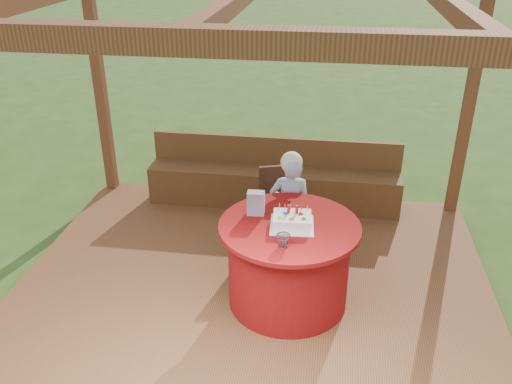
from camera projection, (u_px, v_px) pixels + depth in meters
ground at (252, 296)px, 5.20m from camera, size 60.00×60.00×0.00m
deck at (252, 291)px, 5.17m from camera, size 4.50×4.00×0.12m
pergola at (251, 42)px, 4.12m from camera, size 4.50×4.00×2.72m
bench at (273, 184)px, 6.55m from camera, size 3.00×0.42×0.80m
table at (288, 263)px, 4.78m from camera, size 1.22×1.22×0.80m
chair at (279, 203)px, 5.68m from camera, size 0.49×0.49×0.84m
elderly_woman at (290, 206)px, 5.33m from camera, size 0.42×0.29×1.17m
birthday_cake at (292, 220)px, 4.57m from camera, size 0.39×0.39×0.17m
gift_bag at (256, 203)px, 4.73m from camera, size 0.15×0.10×0.21m
drinking_glass at (283, 241)px, 4.27m from camera, size 0.15×0.15×0.11m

